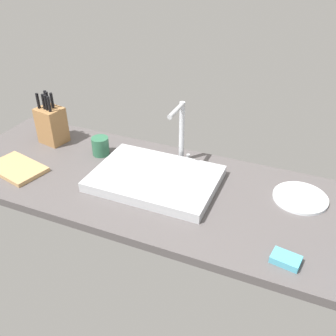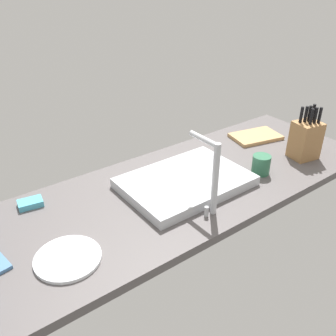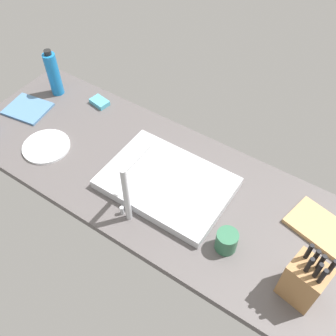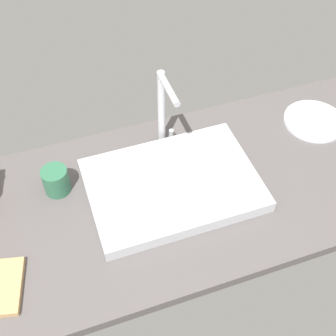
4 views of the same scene
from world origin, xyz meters
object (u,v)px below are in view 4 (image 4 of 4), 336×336
sink_basin (173,185)px  coffee_mug (56,180)px  dinner_plate (314,121)px  faucet (163,106)px

sink_basin → coffee_mug: size_ratio=5.94×
dinner_plate → coffee_mug: bearing=-179.7°
faucet → dinner_plate: bearing=-7.6°
sink_basin → dinner_plate: bearing=11.8°
sink_basin → faucet: bearing=79.4°
sink_basin → dinner_plate: size_ratio=2.42×
faucet → coffee_mug: (-36.66, -7.54, -12.60)cm
dinner_plate → coffee_mug: (-90.01, -0.43, 3.67)cm
faucet → dinner_plate: (53.35, -7.11, -16.28)cm
sink_basin → faucet: (3.54, 18.97, 14.84)cm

